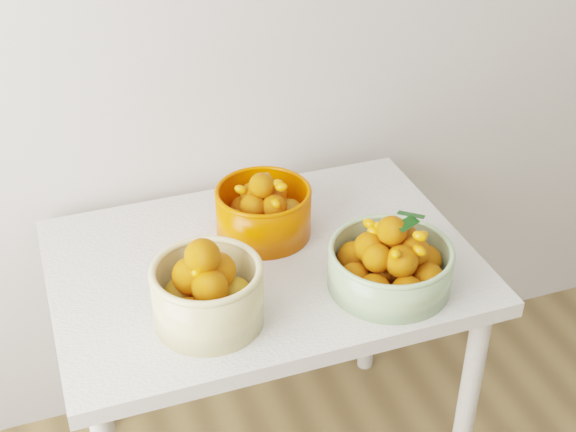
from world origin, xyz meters
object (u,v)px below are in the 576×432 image
Objects in this scene: bowl_orange at (264,210)px; bowl_green at (390,263)px; bowl_cream at (207,292)px; table at (263,291)px.

bowl_green is at bearing -55.41° from bowl_orange.
bowl_cream is 0.85× the size of bowl_green.
bowl_cream reaches higher than bowl_orange.
bowl_orange is (-0.20, 0.29, 0.00)m from bowl_green.
bowl_orange reaches higher than table.
table is 0.35m from bowl_green.
bowl_cream is (-0.18, -0.17, 0.17)m from table.
table is 0.20m from bowl_orange.
bowl_green is (0.42, -0.02, -0.02)m from bowl_cream.
bowl_green reaches higher than table.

